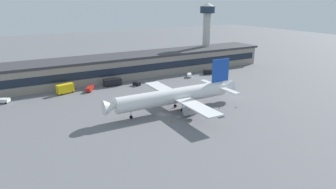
{
  "coord_description": "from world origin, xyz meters",
  "views": [
    {
      "loc": [
        -48.23,
        -87.6,
        38.8
      ],
      "look_at": [
        5.34,
        5.26,
        5.0
      ],
      "focal_mm": 32.15,
      "sensor_mm": 36.0,
      "label": 1
    }
  ],
  "objects_px": {
    "pushback_tractor": "(3,100)",
    "belt_loader": "(90,88)",
    "baggage_tug": "(137,83)",
    "follow_me_car": "(189,75)",
    "traffic_cone_1": "(171,121)",
    "control_tower": "(207,27)",
    "catering_truck": "(65,88)",
    "airliner": "(176,96)",
    "crew_van": "(208,71)",
    "fuel_truck": "(112,82)",
    "traffic_cone_2": "(236,107)",
    "traffic_cone_0": "(220,108)"
  },
  "relations": [
    {
      "from": "follow_me_car",
      "to": "traffic_cone_0",
      "type": "height_order",
      "value": "follow_me_car"
    },
    {
      "from": "traffic_cone_1",
      "to": "follow_me_car",
      "type": "bearing_deg",
      "value": 50.54
    },
    {
      "from": "pushback_tractor",
      "to": "belt_loader",
      "type": "distance_m",
      "value": 34.42
    },
    {
      "from": "baggage_tug",
      "to": "pushback_tractor",
      "type": "bearing_deg",
      "value": 176.75
    },
    {
      "from": "airliner",
      "to": "pushback_tractor",
      "type": "height_order",
      "value": "airliner"
    },
    {
      "from": "fuel_truck",
      "to": "pushback_tractor",
      "type": "xyz_separation_m",
      "value": [
        -45.8,
        -2.04,
        -0.83
      ]
    },
    {
      "from": "follow_me_car",
      "to": "traffic_cone_1",
      "type": "distance_m",
      "value": 61.58
    },
    {
      "from": "pushback_tractor",
      "to": "traffic_cone_1",
      "type": "bearing_deg",
      "value": -46.2
    },
    {
      "from": "crew_van",
      "to": "baggage_tug",
      "type": "bearing_deg",
      "value": -178.05
    },
    {
      "from": "control_tower",
      "to": "belt_loader",
      "type": "height_order",
      "value": "control_tower"
    },
    {
      "from": "fuel_truck",
      "to": "catering_truck",
      "type": "bearing_deg",
      "value": -176.37
    },
    {
      "from": "pushback_tractor",
      "to": "traffic_cone_1",
      "type": "height_order",
      "value": "pushback_tractor"
    },
    {
      "from": "crew_van",
      "to": "baggage_tug",
      "type": "relative_size",
      "value": 1.38
    },
    {
      "from": "baggage_tug",
      "to": "traffic_cone_0",
      "type": "bearing_deg",
      "value": -72.73
    },
    {
      "from": "belt_loader",
      "to": "control_tower",
      "type": "bearing_deg",
      "value": 14.85
    },
    {
      "from": "follow_me_car",
      "to": "traffic_cone_0",
      "type": "xyz_separation_m",
      "value": [
        -16.81,
        -45.5,
        -0.79
      ]
    },
    {
      "from": "control_tower",
      "to": "catering_truck",
      "type": "bearing_deg",
      "value": -167.64
    },
    {
      "from": "catering_truck",
      "to": "fuel_truck",
      "type": "bearing_deg",
      "value": 3.63
    },
    {
      "from": "airliner",
      "to": "baggage_tug",
      "type": "bearing_deg",
      "value": 87.91
    },
    {
      "from": "catering_truck",
      "to": "traffic_cone_2",
      "type": "height_order",
      "value": "catering_truck"
    },
    {
      "from": "pushback_tractor",
      "to": "baggage_tug",
      "type": "distance_m",
      "value": 56.19
    },
    {
      "from": "catering_truck",
      "to": "follow_me_car",
      "type": "distance_m",
      "value": 62.66
    },
    {
      "from": "catering_truck",
      "to": "crew_van",
      "type": "distance_m",
      "value": 75.44
    },
    {
      "from": "follow_me_car",
      "to": "baggage_tug",
      "type": "relative_size",
      "value": 1.14
    },
    {
      "from": "pushback_tractor",
      "to": "baggage_tug",
      "type": "bearing_deg",
      "value": -3.25
    },
    {
      "from": "pushback_tractor",
      "to": "traffic_cone_0",
      "type": "bearing_deg",
      "value": -34.24
    },
    {
      "from": "control_tower",
      "to": "pushback_tractor",
      "type": "relative_size",
      "value": 6.82
    },
    {
      "from": "fuel_truck",
      "to": "follow_me_car",
      "type": "distance_m",
      "value": 41.14
    },
    {
      "from": "control_tower",
      "to": "baggage_tug",
      "type": "distance_m",
      "value": 66.26
    },
    {
      "from": "control_tower",
      "to": "catering_truck",
      "type": "height_order",
      "value": "control_tower"
    },
    {
      "from": "crew_van",
      "to": "pushback_tractor",
      "type": "distance_m",
      "value": 99.55
    },
    {
      "from": "airliner",
      "to": "crew_van",
      "type": "xyz_separation_m",
      "value": [
        44.8,
        39.0,
        -3.99
      ]
    },
    {
      "from": "belt_loader",
      "to": "traffic_cone_1",
      "type": "distance_m",
      "value": 50.62
    },
    {
      "from": "airliner",
      "to": "control_tower",
      "type": "distance_m",
      "value": 86.92
    },
    {
      "from": "catering_truck",
      "to": "belt_loader",
      "type": "bearing_deg",
      "value": -7.84
    },
    {
      "from": "control_tower",
      "to": "catering_truck",
      "type": "relative_size",
      "value": 4.88
    },
    {
      "from": "pushback_tractor",
      "to": "traffic_cone_2",
      "type": "xyz_separation_m",
      "value": [
        75.6,
        -50.18,
        -0.76
      ]
    },
    {
      "from": "follow_me_car",
      "to": "belt_loader",
      "type": "relative_size",
      "value": 0.72
    },
    {
      "from": "catering_truck",
      "to": "traffic_cone_2",
      "type": "distance_m",
      "value": 72.38
    },
    {
      "from": "baggage_tug",
      "to": "traffic_cone_0",
      "type": "relative_size",
      "value": 6.77
    },
    {
      "from": "airliner",
      "to": "catering_truck",
      "type": "height_order",
      "value": "airliner"
    },
    {
      "from": "follow_me_car",
      "to": "belt_loader",
      "type": "bearing_deg",
      "value": 178.54
    },
    {
      "from": "pushback_tractor",
      "to": "baggage_tug",
      "type": "xyz_separation_m",
      "value": [
        56.1,
        -3.18,
        0.04
      ]
    },
    {
      "from": "crew_van",
      "to": "catering_truck",
      "type": "bearing_deg",
      "value": 178.2
    },
    {
      "from": "belt_loader",
      "to": "crew_van",
      "type": "bearing_deg",
      "value": -0.84
    },
    {
      "from": "airliner",
      "to": "pushback_tractor",
      "type": "distance_m",
      "value": 68.35
    },
    {
      "from": "catering_truck",
      "to": "pushback_tractor",
      "type": "height_order",
      "value": "catering_truck"
    },
    {
      "from": "control_tower",
      "to": "pushback_tractor",
      "type": "xyz_separation_m",
      "value": [
        -114.07,
        -20.37,
        -21.83
      ]
    },
    {
      "from": "fuel_truck",
      "to": "crew_van",
      "type": "xyz_separation_m",
      "value": [
        53.74,
        -3.75,
        -0.42
      ]
    },
    {
      "from": "follow_me_car",
      "to": "baggage_tug",
      "type": "xyz_separation_m",
      "value": [
        -30.62,
        -1.1,
        -0.0
      ]
    }
  ]
}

